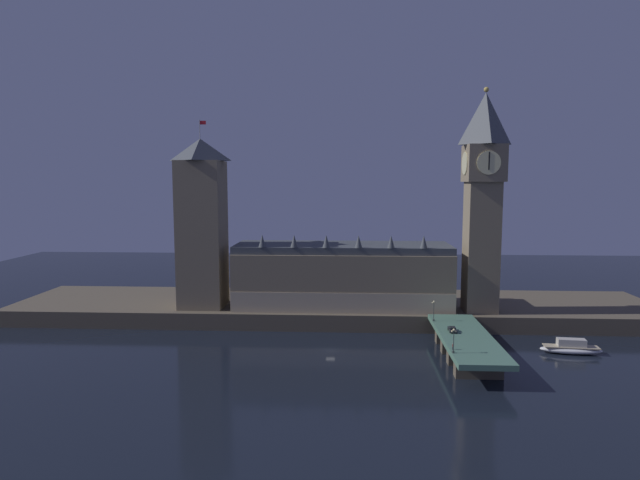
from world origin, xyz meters
TOP-DOWN VIEW (x-y plane):
  - ground_plane at (0.00, 0.00)m, footprint 400.00×400.00m
  - embankment at (0.00, 39.00)m, footprint 220.00×42.00m
  - parliament_hall at (3.04, 32.03)m, footprint 71.53×23.43m
  - clock_tower at (47.48, 26.48)m, footprint 12.26×12.37m
  - victoria_tower at (-43.57, 28.66)m, footprint 14.61×14.61m
  - bridge at (36.49, -5.00)m, footprint 13.48×46.00m
  - car_northbound_lead at (33.52, -1.27)m, footprint 2.00×4.49m
  - pedestrian_near_rail at (30.56, -17.11)m, footprint 0.38×0.38m
  - street_lamp_near at (30.16, -19.72)m, footprint 1.34×0.60m
  - street_lamp_far at (30.16, 9.72)m, footprint 1.34×0.60m
  - boat_downstream at (66.40, 0.60)m, footprint 16.81×5.92m

SIDE VIEW (x-z plane):
  - ground_plane at x=0.00m, z-range 0.00..0.00m
  - boat_downstream at x=66.40m, z-range -0.56..3.60m
  - embankment at x=0.00m, z-range 0.00..5.43m
  - bridge at x=36.49m, z-range 1.02..7.28m
  - car_northbound_lead at x=33.52m, z-range 6.22..7.54m
  - pedestrian_near_rail at x=30.56m, z-range 6.30..7.87m
  - street_lamp_near at x=30.16m, z-range 7.02..13.01m
  - street_lamp_far at x=30.16m, z-range 7.03..13.16m
  - parliament_hall at x=3.04m, z-range 3.34..28.30m
  - victoria_tower at x=-43.57m, z-range 2.56..64.23m
  - clock_tower at x=47.48m, z-range 7.53..78.48m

